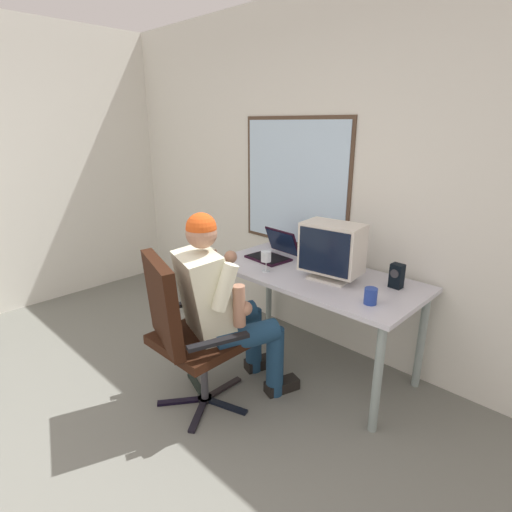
% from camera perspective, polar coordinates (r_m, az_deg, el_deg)
% --- Properties ---
extents(wall_rear, '(5.42, 0.08, 2.73)m').
position_cam_1_polar(wall_rear, '(3.21, 12.02, 10.16)').
color(wall_rear, silver).
rests_on(wall_rear, ground).
extents(desk, '(1.56, 0.75, 0.76)m').
position_cam_1_polar(desk, '(2.99, 8.02, -3.99)').
color(desk, gray).
rests_on(desk, ground).
extents(office_chair, '(0.71, 0.67, 1.05)m').
position_cam_1_polar(office_chair, '(2.59, -10.12, -9.63)').
color(office_chair, black).
rests_on(office_chair, ground).
extents(person_seated, '(0.66, 0.85, 1.29)m').
position_cam_1_polar(person_seated, '(2.64, -4.69, -6.69)').
color(person_seated, navy).
rests_on(person_seated, ground).
extents(crt_monitor, '(0.43, 0.30, 0.40)m').
position_cam_1_polar(crt_monitor, '(2.80, 10.68, 1.02)').
color(crt_monitor, beige).
rests_on(crt_monitor, desk).
extents(laptop, '(0.35, 0.34, 0.22)m').
position_cam_1_polar(laptop, '(3.26, 2.64, 0.79)').
color(laptop, black).
rests_on(laptop, desk).
extents(wine_glass, '(0.08, 0.08, 0.15)m').
position_cam_1_polar(wine_glass, '(2.94, 1.43, -0.20)').
color(wine_glass, silver).
rests_on(wine_glass, desk).
extents(desk_speaker, '(0.08, 0.08, 0.16)m').
position_cam_1_polar(desk_speaker, '(2.81, 19.25, -2.66)').
color(desk_speaker, black).
rests_on(desk_speaker, desk).
extents(coffee_mug, '(0.08, 0.08, 0.10)m').
position_cam_1_polar(coffee_mug, '(2.53, 15.87, -5.47)').
color(coffee_mug, '#213A95').
rests_on(coffee_mug, desk).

